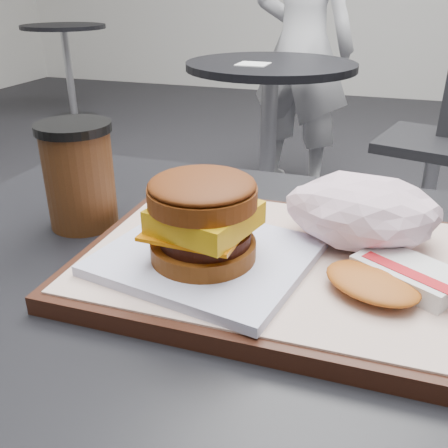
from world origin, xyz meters
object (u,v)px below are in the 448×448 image
breakfast_sandwich (204,228)px  crumpled_wrapper (363,211)px  neighbor_table (269,111)px  patron (302,47)px  hash_brown (392,277)px  serving_tray (273,263)px  customer_table (234,403)px  coffee_cup (79,175)px

breakfast_sandwich → crumpled_wrapper: bearing=35.3°
breakfast_sandwich → neighbor_table: (-0.33, 1.68, -0.28)m
patron → hash_brown: bearing=116.2°
patron → serving_tray: bearing=113.5°
hash_brown → crumpled_wrapper: bearing=112.0°
customer_table → neighbor_table: customer_table is taller
customer_table → breakfast_sandwich: (-0.02, -0.03, 0.24)m
hash_brown → serving_tray: bearing=166.5°
coffee_cup → neighbor_table: size_ratio=0.17×
crumpled_wrapper → hash_brown: bearing=-68.0°
serving_tray → coffee_cup: (-0.24, 0.04, 0.05)m
breakfast_sandwich → neighbor_table: 1.74m
serving_tray → coffee_cup: size_ratio=3.04×
breakfast_sandwich → crumpled_wrapper: breakfast_sandwich is taller
breakfast_sandwich → crumpled_wrapper: 0.17m
hash_brown → patron: patron is taller
breakfast_sandwich → patron: 2.30m
customer_table → hash_brown: 0.26m
breakfast_sandwich → hash_brown: size_ratio=1.62×
hash_brown → neighbor_table: size_ratio=0.18×
serving_tray → customer_table: bearing=-167.8°
breakfast_sandwich → coffee_cup: 0.20m
serving_tray → breakfast_sandwich: 0.09m
coffee_cup → patron: patron is taller
customer_table → hash_brown: size_ratio=5.91×
serving_tray → crumpled_wrapper: bearing=36.1°
hash_brown → coffee_cup: coffee_cup is taller
hash_brown → coffee_cup: 0.36m
serving_tray → crumpled_wrapper: (0.08, 0.06, 0.04)m
breakfast_sandwich → hash_brown: (0.17, 0.01, -0.03)m
serving_tray → hash_brown: hash_brown is taller
customer_table → hash_brown: (0.15, -0.02, 0.22)m
patron → crumpled_wrapper: bearing=115.8°
neighbor_table → patron: 0.63m
breakfast_sandwich → patron: size_ratio=0.15×
customer_table → coffee_cup: bearing=167.1°
customer_table → serving_tray: 0.20m
serving_tray → breakfast_sandwich: size_ratio=1.74×
customer_table → breakfast_sandwich: bearing=-123.7°
serving_tray → hash_brown: bearing=-13.5°
customer_table → patron: (-0.33, 2.25, 0.16)m
crumpled_wrapper → coffee_cup: coffee_cup is taller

